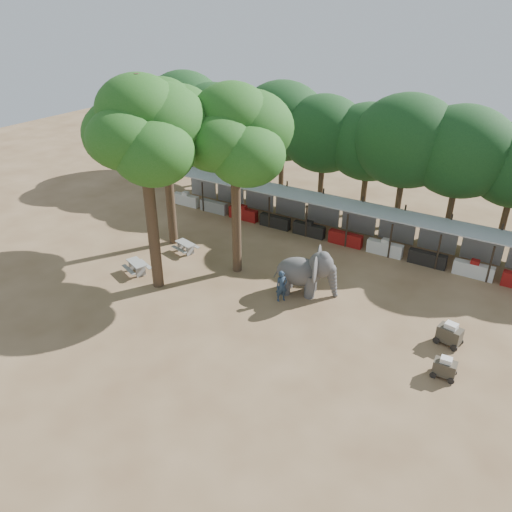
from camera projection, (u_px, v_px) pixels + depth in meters
The scene contains 12 objects.
ground at pixel (222, 334), 25.57m from camera, with size 100.00×100.00×0.00m, color brown.
vendor_stalls at pixel (333, 220), 35.44m from camera, with size 28.00×2.99×2.80m.
yard_tree_left at pixel (164, 124), 31.38m from camera, with size 7.10×6.90×11.02m.
yard_tree_center at pixel (143, 130), 25.76m from camera, with size 7.10×6.90×12.04m.
yard_tree_back at pixel (234, 134), 27.69m from camera, with size 7.10×6.90×11.36m.
backdrop_trees at pixel (365, 143), 37.31m from camera, with size 46.46×5.95×8.33m.
elephant at pixel (307, 272), 28.45m from camera, with size 3.76×2.76×2.79m.
handler at pixel (282, 286), 27.95m from camera, with size 0.67×0.45×1.86m, color #26384C.
picnic_table_near at pixel (137, 266), 30.92m from camera, with size 1.91×1.82×0.76m.
picnic_table_far at pixel (186, 246), 33.39m from camera, with size 1.73×1.62×0.73m.
cart_front at pixel (445, 367), 22.49m from camera, with size 1.12×0.76×1.06m.
cart_back at pixel (450, 334), 24.58m from camera, with size 1.38×1.04×1.22m.
Camera 1 is at (12.36, -16.74, 15.48)m, focal length 35.00 mm.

